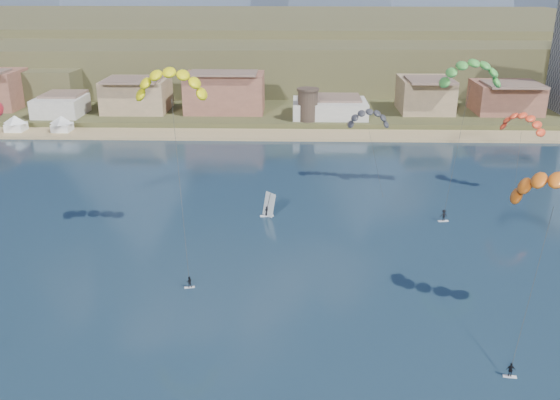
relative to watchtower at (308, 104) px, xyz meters
name	(u,v)px	position (x,y,z in m)	size (l,w,h in m)	color
beach	(288,134)	(-5.00, -8.00, -6.12)	(2200.00, 12.00, 0.90)	tan
land	(296,17)	(-5.00, 446.00, -6.37)	(2200.00, 900.00, 4.00)	brown
foothills	(343,45)	(17.39, 118.47, 2.71)	(940.00, 210.00, 18.00)	brown
town	(145,92)	(-45.00, 8.00, 1.63)	(400.00, 24.00, 12.00)	beige
watchtower	(308,104)	(0.00, 0.00, 0.00)	(5.82, 5.82, 8.60)	#47382D
kitesurfer_yellow	(170,79)	(-20.23, -75.40, 18.65)	(10.64, 15.92, 28.63)	silver
kitesurfer_orange	(557,186)	(25.85, -94.73, 10.40)	(12.77, 16.24, 21.14)	silver
kitesurfer_green	(472,70)	(27.03, -52.61, 16.74)	(11.87, 14.76, 26.80)	silver
distant_kite_dark	(369,115)	(10.67, -46.01, 7.35)	(8.24, 5.63, 16.66)	#262626
distant_kite_orange	(523,120)	(38.25, -49.13, 7.42)	(8.50, 8.32, 16.84)	#262626
windsurfer	(268,209)	(-7.60, -63.16, -5.06)	(2.38, 2.60, 4.13)	silver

